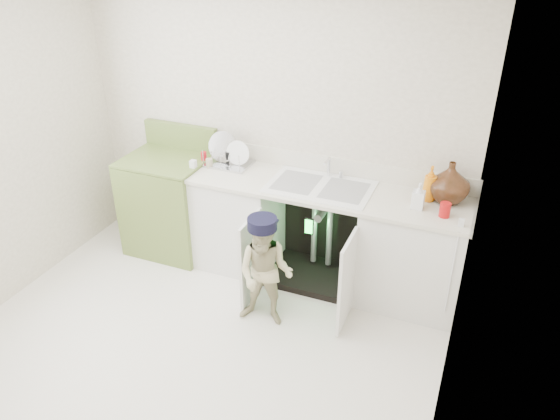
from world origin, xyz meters
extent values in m
plane|color=silver|center=(0.00, 0.00, 0.00)|extent=(3.50, 3.50, 0.00)
cube|color=silver|center=(0.00, 1.50, 1.25)|extent=(3.50, 2.50, 0.02)
cube|color=silver|center=(1.75, 0.00, 1.25)|extent=(2.50, 3.00, 0.02)
cube|color=silver|center=(-0.25, 1.20, 0.43)|extent=(0.80, 0.60, 0.86)
cube|color=silver|center=(1.35, 1.20, 0.43)|extent=(0.80, 0.60, 0.86)
cube|color=black|center=(0.55, 1.47, 0.43)|extent=(0.80, 0.06, 0.86)
cube|color=black|center=(0.55, 1.20, 0.03)|extent=(0.80, 0.60, 0.06)
cylinder|color=gray|center=(0.48, 1.30, 0.45)|extent=(0.05, 0.05, 0.70)
cylinder|color=gray|center=(0.62, 1.30, 0.45)|extent=(0.05, 0.05, 0.70)
cylinder|color=gray|center=(0.55, 1.25, 0.62)|extent=(0.07, 0.18, 0.07)
cube|color=silver|center=(0.15, 0.70, 0.40)|extent=(0.03, 0.40, 0.76)
cube|color=silver|center=(0.95, 0.70, 0.40)|extent=(0.02, 0.40, 0.76)
cube|color=silver|center=(0.55, 1.20, 0.89)|extent=(2.44, 0.64, 0.03)
cube|color=silver|center=(0.55, 1.49, 0.98)|extent=(2.44, 0.02, 0.15)
cube|color=white|center=(0.55, 1.20, 0.90)|extent=(0.85, 0.55, 0.02)
cube|color=gray|center=(0.34, 1.20, 0.91)|extent=(0.34, 0.40, 0.01)
cube|color=gray|center=(0.76, 1.20, 0.91)|extent=(0.34, 0.40, 0.01)
cylinder|color=silver|center=(0.55, 1.42, 0.99)|extent=(0.03, 0.03, 0.17)
cylinder|color=silver|center=(0.55, 1.36, 1.06)|extent=(0.02, 0.14, 0.02)
cylinder|color=silver|center=(0.66, 1.42, 0.94)|extent=(0.04, 0.04, 0.06)
cylinder|color=silver|center=(1.68, 0.89, 0.55)|extent=(0.01, 0.01, 0.70)
cube|color=silver|center=(1.68, 0.98, 0.93)|extent=(0.04, 0.02, 0.06)
cube|color=silver|center=(-0.37, 1.32, 0.91)|extent=(0.44, 0.29, 0.02)
cylinder|color=silver|center=(-0.41, 1.34, 0.99)|extent=(0.27, 0.10, 0.27)
cylinder|color=white|center=(-0.25, 1.32, 0.98)|extent=(0.22, 0.06, 0.21)
cylinder|color=silver|center=(-0.54, 1.22, 0.98)|extent=(0.01, 0.01, 0.13)
cylinder|color=silver|center=(-0.45, 1.22, 0.98)|extent=(0.01, 0.01, 0.13)
cylinder|color=silver|center=(-0.37, 1.22, 0.98)|extent=(0.01, 0.01, 0.13)
cylinder|color=silver|center=(-0.28, 1.22, 0.98)|extent=(0.01, 0.01, 0.13)
cylinder|color=silver|center=(-0.19, 1.22, 0.98)|extent=(0.01, 0.01, 0.13)
imported|color=#4A3015|center=(1.54, 1.34, 1.06)|extent=(0.31, 0.31, 0.32)
imported|color=orange|center=(1.40, 1.30, 1.04)|extent=(0.11, 0.11, 0.28)
imported|color=white|center=(1.34, 1.14, 1.00)|extent=(0.09, 0.09, 0.20)
cylinder|color=#B20F10|center=(1.55, 1.08, 0.96)|extent=(0.08, 0.08, 0.11)
cylinder|color=red|center=(-0.57, 1.28, 0.95)|extent=(0.05, 0.05, 0.10)
cylinder|color=tan|center=(-0.47, 1.20, 0.94)|extent=(0.06, 0.06, 0.08)
cylinder|color=black|center=(-0.35, 1.32, 0.96)|extent=(0.04, 0.04, 0.12)
cube|color=silver|center=(-0.57, 1.10, 0.95)|extent=(0.05, 0.05, 0.09)
cube|color=olive|center=(-0.91, 1.18, 0.45)|extent=(0.74, 0.65, 0.90)
cube|color=olive|center=(-0.91, 1.18, 0.91)|extent=(0.74, 0.65, 0.02)
cube|color=olive|center=(-0.91, 1.46, 1.04)|extent=(0.74, 0.06, 0.23)
cylinder|color=black|center=(-1.09, 1.02, 0.91)|extent=(0.17, 0.17, 0.02)
cylinder|color=silver|center=(-1.09, 1.02, 0.92)|extent=(0.20, 0.20, 0.01)
cylinder|color=black|center=(-1.09, 1.33, 0.91)|extent=(0.17, 0.17, 0.02)
cylinder|color=silver|center=(-1.09, 1.33, 0.92)|extent=(0.20, 0.20, 0.01)
cylinder|color=black|center=(-0.72, 1.02, 0.91)|extent=(0.17, 0.17, 0.02)
cylinder|color=silver|center=(-0.72, 1.02, 0.92)|extent=(0.20, 0.20, 0.01)
cylinder|color=black|center=(-0.72, 1.33, 0.91)|extent=(0.17, 0.17, 0.02)
cylinder|color=silver|center=(-0.72, 1.33, 0.92)|extent=(0.20, 0.20, 0.01)
imported|color=#C3B68C|center=(0.37, 0.49, 0.45)|extent=(0.47, 0.39, 0.91)
cylinder|color=black|center=(0.37, 0.49, 0.88)|extent=(0.24, 0.24, 0.09)
cube|color=black|center=(0.36, 0.59, 0.84)|extent=(0.18, 0.11, 0.01)
cube|color=black|center=(0.58, 0.86, 0.72)|extent=(0.07, 0.01, 0.14)
cube|color=#26F23F|center=(0.58, 0.85, 0.72)|extent=(0.06, 0.00, 0.12)
camera|label=1|loc=(1.76, -2.61, 2.87)|focal=35.00mm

